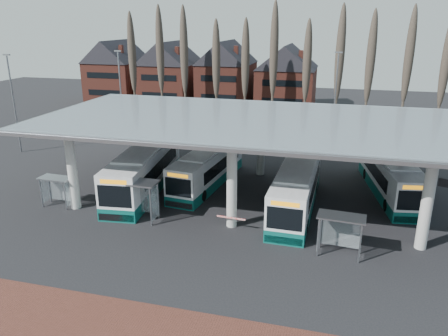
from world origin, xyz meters
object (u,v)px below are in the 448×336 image
(bus_2, at_px, (296,189))
(bus_3, at_px, (390,176))
(shelter_0, at_px, (57,185))
(shelter_1, at_px, (137,191))
(shelter_2, at_px, (341,226))
(bus_0, at_px, (145,170))
(bus_1, at_px, (208,168))

(bus_2, xyz_separation_m, bus_3, (6.98, 4.94, -0.05))
(shelter_0, height_order, shelter_1, shelter_1)
(shelter_1, bearing_deg, bus_2, 24.71)
(bus_3, bearing_deg, shelter_2, -118.52)
(bus_0, relative_size, shelter_2, 4.54)
(shelter_0, distance_m, shelter_1, 6.87)
(shelter_2, bearing_deg, shelter_0, 178.65)
(bus_2, xyz_separation_m, shelter_1, (-10.55, -4.67, 0.54))
(bus_2, distance_m, shelter_0, 17.85)
(shelter_2, bearing_deg, bus_1, 144.07)
(shelter_2, bearing_deg, bus_3, 75.73)
(shelter_1, bearing_deg, bus_1, 71.66)
(shelter_1, xyz_separation_m, shelter_2, (13.76, -1.49, -0.23))
(bus_3, distance_m, shelter_1, 20.00)
(bus_0, height_order, shelter_1, bus_0)
(bus_1, height_order, bus_3, bus_3)
(bus_0, relative_size, shelter_0, 5.14)
(bus_0, relative_size, bus_3, 1.11)
(shelter_1, bearing_deg, shelter_0, 175.61)
(shelter_1, relative_size, shelter_2, 1.09)
(bus_0, relative_size, bus_1, 1.14)
(bus_2, height_order, shelter_2, bus_2)
(bus_0, xyz_separation_m, bus_1, (4.68, 2.51, -0.20))
(shelter_0, height_order, shelter_2, shelter_2)
(bus_1, bearing_deg, shelter_2, -34.47)
(shelter_0, distance_m, shelter_2, 20.70)
(bus_3, xyz_separation_m, shelter_1, (-17.53, -9.61, 0.60))
(bus_0, bearing_deg, bus_3, 5.88)
(bus_0, height_order, bus_2, bus_0)
(bus_0, bearing_deg, shelter_1, -76.64)
(bus_0, height_order, bus_3, bus_0)
(bus_0, bearing_deg, shelter_2, -30.04)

